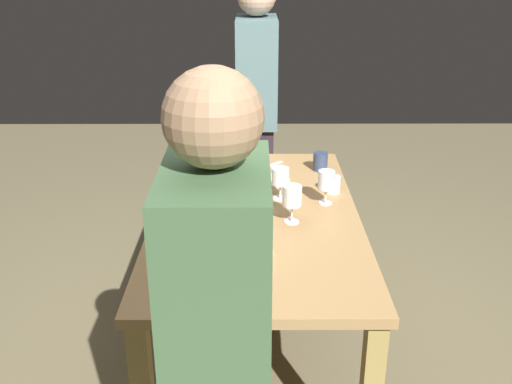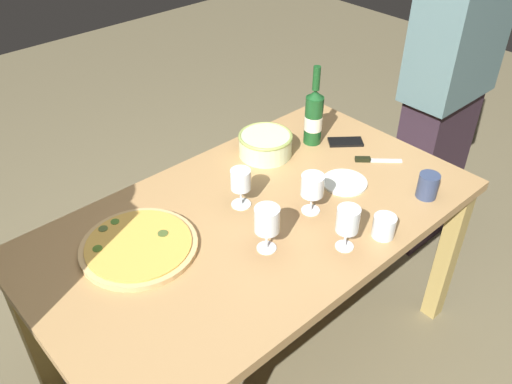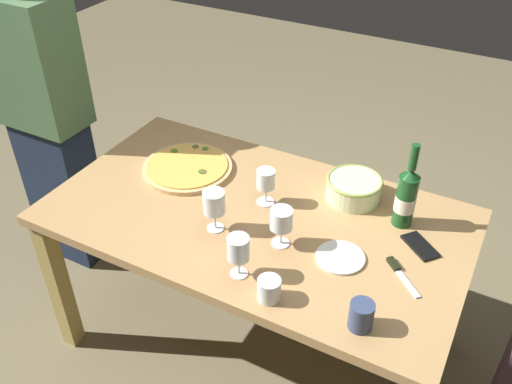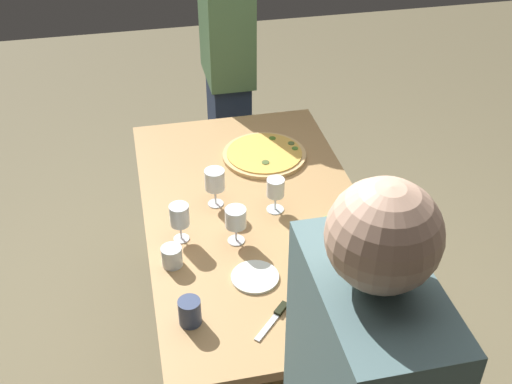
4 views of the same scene
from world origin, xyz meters
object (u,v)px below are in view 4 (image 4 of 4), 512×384
(pizza, at_px, (264,155))
(cup_ceramic, at_px, (172,256))
(wine_glass_near_pizza, at_px, (180,217))
(wine_glass_far_right, at_px, (276,190))
(wine_bottle, at_px, (347,265))
(pizza_knife, at_px, (276,316))
(wine_glass_far_left, at_px, (236,219))
(person_host, at_px, (228,73))
(cup_amber, at_px, (190,312))
(serving_bowl, at_px, (343,239))
(dining_table, at_px, (256,230))
(side_plate, at_px, (255,277))
(wine_glass_by_bottle, at_px, (215,181))
(cell_phone, at_px, (325,315))

(pizza, relative_size, cup_ceramic, 4.87)
(wine_glass_near_pizza, height_order, wine_glass_far_right, wine_glass_near_pizza)
(wine_bottle, bearing_deg, pizza_knife, -75.19)
(wine_glass_far_left, bearing_deg, pizza, 156.92)
(wine_glass_far_left, distance_m, person_host, 1.35)
(pizza, bearing_deg, cup_amber, -26.34)
(pizza, xyz_separation_m, serving_bowl, (0.69, 0.14, 0.04))
(cup_ceramic, height_order, pizza_knife, cup_ceramic)
(wine_glass_near_pizza, bearing_deg, person_host, 162.15)
(dining_table, distance_m, wine_glass_far_left, 0.28)
(serving_bowl, relative_size, wine_glass_near_pizza, 1.39)
(serving_bowl, height_order, wine_glass_far_left, wine_glass_far_left)
(wine_glass_near_pizza, distance_m, side_plate, 0.37)
(wine_bottle, bearing_deg, serving_bowl, 163.97)
(wine_bottle, relative_size, wine_glass_by_bottle, 2.06)
(wine_glass_near_pizza, height_order, cup_amber, wine_glass_near_pizza)
(wine_glass_near_pizza, height_order, cell_phone, wine_glass_near_pizza)
(wine_glass_far_right, bearing_deg, cell_phone, 2.30)
(wine_glass_far_left, relative_size, cell_phone, 1.05)
(wine_glass_far_left, distance_m, side_plate, 0.24)
(dining_table, relative_size, cell_phone, 11.11)
(wine_glass_near_pizza, xyz_separation_m, cup_amber, (0.43, -0.02, -0.06))
(wine_bottle, distance_m, side_plate, 0.34)
(wine_glass_by_bottle, bearing_deg, cell_phone, 20.11)
(cell_phone, bearing_deg, wine_glass_far_right, 131.72)
(serving_bowl, xyz_separation_m, cup_amber, (0.24, -0.61, -0.00))
(wine_glass_near_pizza, height_order, side_plate, wine_glass_near_pizza)
(cell_phone, bearing_deg, wine_glass_by_bottle, 149.54)
(dining_table, xyz_separation_m, wine_glass_by_bottle, (-0.09, -0.15, 0.21))
(wine_bottle, height_order, side_plate, wine_bottle)
(wine_glass_near_pizza, bearing_deg, wine_bottle, 52.32)
(serving_bowl, xyz_separation_m, wine_glass_far_right, (-0.29, -0.19, 0.05))
(serving_bowl, bearing_deg, pizza_knife, -48.91)
(dining_table, relative_size, wine_glass_far_right, 10.70)
(wine_glass_far_left, height_order, cup_amber, wine_glass_far_left)
(cup_ceramic, distance_m, side_plate, 0.31)
(wine_glass_near_pizza, relative_size, cell_phone, 1.10)
(cup_ceramic, xyz_separation_m, pizza_knife, (0.34, 0.31, -0.03))
(pizza_knife, bearing_deg, dining_table, 174.24)
(dining_table, bearing_deg, wine_bottle, 22.09)
(serving_bowl, height_order, wine_glass_by_bottle, wine_glass_by_bottle)
(wine_glass_far_right, distance_m, pizza_knife, 0.60)
(side_plate, height_order, person_host, person_host)
(cup_ceramic, height_order, side_plate, cup_ceramic)
(serving_bowl, xyz_separation_m, wine_glass_near_pizza, (-0.19, -0.58, 0.06))
(wine_bottle, height_order, wine_glass_near_pizza, wine_bottle)
(wine_glass_near_pizza, xyz_separation_m, side_plate, (0.27, 0.23, -0.10))
(cup_amber, bearing_deg, wine_glass_by_bottle, 163.39)
(pizza, bearing_deg, wine_glass_far_left, -23.08)
(wine_bottle, height_order, pizza_knife, wine_bottle)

